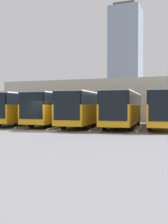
% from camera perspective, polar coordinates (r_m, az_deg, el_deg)
% --- Properties ---
extents(ground_plane, '(600.00, 600.00, 0.00)m').
position_cam_1_polar(ground_plane, '(23.73, -8.41, -3.80)').
color(ground_plane, gray).
extents(bus_0, '(3.60, 12.51, 3.39)m').
position_cam_1_polar(bus_0, '(27.40, 15.83, 0.80)').
color(bus_0, orange).
rests_on(bus_0, ground_plane).
extents(curb_divider_0, '(0.90, 7.30, 0.15)m').
position_cam_1_polar(curb_divider_0, '(25.89, 11.40, -3.22)').
color(curb_divider_0, '#9E9E99').
rests_on(curb_divider_0, ground_plane).
extents(bus_1, '(3.60, 12.51, 3.39)m').
position_cam_1_polar(bus_1, '(27.34, 8.03, 0.84)').
color(bus_1, orange).
rests_on(bus_1, ground_plane).
extents(curb_divider_1, '(0.90, 7.30, 0.15)m').
position_cam_1_polar(curb_divider_1, '(26.13, 3.20, -3.15)').
color(curb_divider_1, '#9E9E99').
rests_on(curb_divider_1, ground_plane).
extents(bus_2, '(3.60, 12.51, 3.39)m').
position_cam_1_polar(bus_2, '(28.05, 0.54, 0.86)').
color(bus_2, orange).
rests_on(bus_2, ground_plane).
extents(curb_divider_2, '(0.90, 7.30, 0.15)m').
position_cam_1_polar(curb_divider_2, '(27.15, -4.44, -2.98)').
color(curb_divider_2, '#9E9E99').
rests_on(curb_divider_2, ground_plane).
extents(bus_3, '(3.60, 12.51, 3.39)m').
position_cam_1_polar(bus_3, '(30.12, -5.59, 0.89)').
color(bus_3, orange).
rests_on(bus_3, ground_plane).
extents(curb_divider_3, '(0.90, 7.30, 0.15)m').
position_cam_1_polar(curb_divider_3, '(29.47, -10.36, -2.66)').
color(curb_divider_3, '#9E9E99').
rests_on(curb_divider_3, ground_plane).
extents(bus_4, '(3.60, 12.51, 3.39)m').
position_cam_1_polar(bus_4, '(31.76, -11.68, 0.89)').
color(bus_4, orange).
rests_on(bus_4, ground_plane).
extents(curb_divider_4, '(0.90, 7.30, 0.15)m').
position_cam_1_polar(curb_divider_4, '(31.37, -16.29, -2.45)').
color(curb_divider_4, '#9E9E99').
rests_on(curb_divider_4, ground_plane).
extents(station_building, '(32.21, 14.08, 5.85)m').
position_cam_1_polar(station_building, '(44.38, 5.67, 2.42)').
color(station_building, '#A8A399').
rests_on(station_building, ground_plane).
extents(office_tower, '(19.18, 19.18, 66.40)m').
position_cam_1_polar(office_tower, '(185.17, 8.46, 10.82)').
color(office_tower, '#7F8EA3').
rests_on(office_tower, ground_plane).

